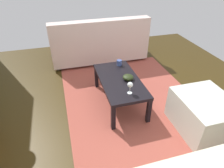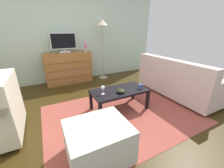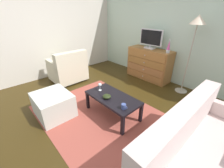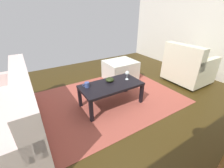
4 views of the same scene
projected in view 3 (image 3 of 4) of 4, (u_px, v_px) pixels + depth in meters
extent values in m
cube|color=#37290E|center=(105.00, 109.00, 2.98)|extent=(5.35, 4.92, 0.05)
cube|color=#B2CCB7|center=(169.00, 32.00, 3.71)|extent=(5.35, 0.12, 2.60)
cube|color=beige|center=(47.00, 31.00, 3.98)|extent=(0.12, 4.92, 2.60)
cube|color=#9C473B|center=(103.00, 117.00, 2.71)|extent=(2.60, 1.90, 0.01)
cube|color=#986431|center=(149.00, 64.00, 4.11)|extent=(1.24, 0.45, 0.86)
cube|color=#965D2F|center=(143.00, 76.00, 4.11)|extent=(1.18, 0.02, 0.18)
sphere|color=silver|center=(143.00, 76.00, 4.10)|extent=(0.03, 0.03, 0.03)
cube|color=#975F33|center=(144.00, 69.00, 4.02)|extent=(1.18, 0.02, 0.18)
sphere|color=silver|center=(143.00, 69.00, 4.01)|extent=(0.03, 0.03, 0.03)
cube|color=olive|center=(144.00, 62.00, 3.93)|extent=(1.18, 0.02, 0.18)
sphere|color=silver|center=(144.00, 63.00, 3.92)|extent=(0.03, 0.03, 0.03)
cube|color=#98642F|center=(145.00, 55.00, 3.84)|extent=(1.18, 0.02, 0.18)
sphere|color=silver|center=(145.00, 55.00, 3.83)|extent=(0.03, 0.03, 0.03)
cube|color=silver|center=(150.00, 48.00, 3.95)|extent=(0.28, 0.18, 0.04)
cylinder|color=silver|center=(150.00, 46.00, 3.93)|extent=(0.04, 0.04, 0.05)
cube|color=silver|center=(151.00, 37.00, 3.83)|extent=(0.66, 0.05, 0.42)
cube|color=black|center=(151.00, 37.00, 3.81)|extent=(0.61, 0.01, 0.37)
cylinder|color=#B7B7BC|center=(168.00, 51.00, 3.53)|extent=(0.09, 0.09, 0.08)
cone|color=#D84C99|center=(169.00, 45.00, 3.46)|extent=(0.08, 0.08, 0.22)
cylinder|color=#B7B7BC|center=(170.00, 40.00, 3.40)|extent=(0.04, 0.04, 0.03)
cube|color=black|center=(105.00, 93.00, 3.17)|extent=(0.05, 0.05, 0.36)
cube|color=black|center=(141.00, 113.00, 2.53)|extent=(0.05, 0.05, 0.36)
cube|color=black|center=(88.00, 101.00, 2.89)|extent=(0.05, 0.05, 0.36)
cube|color=black|center=(123.00, 126.00, 2.25)|extent=(0.05, 0.05, 0.36)
cube|color=black|center=(113.00, 98.00, 2.62)|extent=(1.03, 0.52, 0.04)
cylinder|color=silver|center=(100.00, 90.00, 2.82)|extent=(0.06, 0.06, 0.00)
cylinder|color=silver|center=(100.00, 88.00, 2.80)|extent=(0.01, 0.01, 0.09)
sphere|color=silver|center=(100.00, 85.00, 2.76)|extent=(0.07, 0.07, 0.07)
cylinder|color=#3E5291|center=(124.00, 106.00, 2.27)|extent=(0.08, 0.08, 0.08)
torus|color=#3E5291|center=(126.00, 108.00, 2.23)|extent=(0.05, 0.01, 0.05)
ellipsoid|color=black|center=(107.00, 96.00, 2.55)|extent=(0.15, 0.15, 0.07)
cylinder|color=#332319|center=(195.00, 126.00, 2.46)|extent=(0.05, 0.05, 0.05)
cube|color=beige|center=(203.00, 164.00, 1.63)|extent=(0.85, 1.84, 0.36)
cube|color=beige|center=(183.00, 122.00, 1.66)|extent=(0.20, 1.84, 0.45)
cylinder|color=#332319|center=(74.00, 73.00, 4.57)|extent=(0.05, 0.05, 0.05)
cylinder|color=#332319|center=(53.00, 79.00, 4.15)|extent=(0.05, 0.05, 0.05)
cylinder|color=#332319|center=(85.00, 79.00, 4.15)|extent=(0.05, 0.05, 0.05)
cylinder|color=#332319|center=(63.00, 87.00, 3.73)|extent=(0.05, 0.05, 0.05)
cube|color=beige|center=(68.00, 72.00, 4.05)|extent=(0.80, 0.86, 0.38)
cube|color=beige|center=(71.00, 61.00, 3.67)|extent=(0.20, 0.86, 0.45)
cube|color=beige|center=(78.00, 60.00, 4.14)|extent=(0.76, 0.12, 0.20)
cube|color=beige|center=(53.00, 66.00, 3.70)|extent=(0.76, 0.12, 0.20)
cylinder|color=#A2A357|center=(65.00, 61.00, 4.14)|extent=(0.16, 0.40, 0.16)
cube|color=beige|center=(53.00, 105.00, 2.69)|extent=(0.70, 0.60, 0.44)
cylinder|color=#A59E8C|center=(181.00, 91.00, 3.59)|extent=(0.28, 0.28, 0.02)
cylinder|color=#A59E8C|center=(188.00, 61.00, 3.24)|extent=(0.02, 0.02, 1.53)
cone|color=beige|center=(199.00, 19.00, 2.85)|extent=(0.32, 0.32, 0.18)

